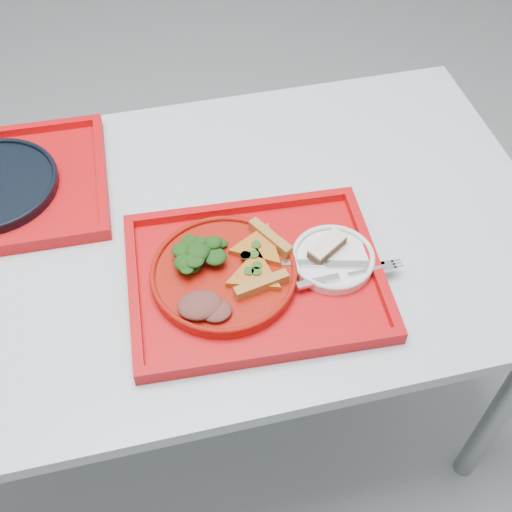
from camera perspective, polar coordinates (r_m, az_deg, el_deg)
name	(u,v)px	position (r m, az deg, el deg)	size (l,w,h in m)	color
ground	(176,416)	(1.87, -7.09, -13.90)	(10.00, 10.00, 0.00)	gray
table	(144,267)	(1.29, -9.96, -0.94)	(1.60, 0.80, 0.75)	#B1BDC7
tray_main	(255,279)	(1.16, -0.07, -2.03)	(0.45, 0.35, 0.01)	red
dinner_plate	(224,275)	(1.14, -2.88, -1.69)	(0.26, 0.26, 0.02)	#9D140A
side_plate	(333,260)	(1.17, 6.83, -0.35)	(0.15, 0.15, 0.01)	white
pizza_slice_a	(255,273)	(1.12, -0.13, -1.53)	(0.11, 0.10, 0.02)	gold
pizza_slice_b	(259,245)	(1.16, 0.27, 0.94)	(0.11, 0.10, 0.02)	gold
salad_heap	(201,250)	(1.14, -4.92, 0.56)	(0.10, 0.08, 0.05)	black
meat_portion	(200,305)	(1.08, -5.01, -4.36)	(0.08, 0.06, 0.02)	brown
dessert_bar	(327,247)	(1.17, 6.35, 0.85)	(0.08, 0.07, 0.02)	#462A17
knife	(333,264)	(1.16, 6.88, -0.68)	(0.18, 0.02, 0.01)	silver
fork	(347,275)	(1.14, 8.07, -1.66)	(0.18, 0.02, 0.01)	silver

